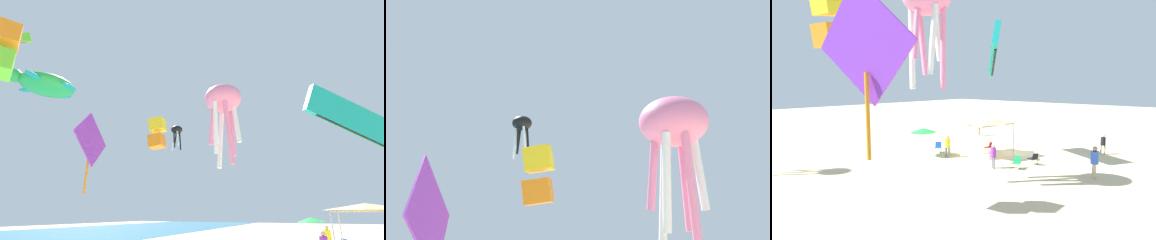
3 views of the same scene
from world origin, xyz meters
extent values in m
cube|color=beige|center=(0.00, 0.00, -0.05)|extent=(120.00, 120.00, 0.10)
cylinder|color=#B7B7BC|center=(-0.18, 1.51, 1.24)|extent=(0.07, 0.07, 2.49)
cylinder|color=#B7B7BC|center=(3.30, 0.98, 1.24)|extent=(0.07, 0.07, 2.49)
cylinder|color=#B7B7BC|center=(0.31, 4.75, 1.24)|extent=(0.07, 0.07, 2.49)
cylinder|color=#B7B7BC|center=(3.79, 4.22, 1.24)|extent=(0.07, 0.07, 2.49)
cube|color=#D1B784|center=(1.80, 2.87, 2.54)|extent=(4.05, 3.84, 0.10)
pyramid|color=#D1B784|center=(1.80, 2.87, 2.77)|extent=(3.97, 3.77, 0.37)
cylinder|color=silver|center=(5.11, 5.87, 1.07)|extent=(0.06, 0.11, 2.13)
cone|color=green|center=(5.10, 5.90, 1.99)|extent=(1.93, 1.93, 0.39)
cylinder|color=black|center=(-2.13, 4.80, 0.20)|extent=(0.02, 0.02, 0.40)
cylinder|color=black|center=(-2.63, 4.64, 0.20)|extent=(0.02, 0.02, 0.40)
cylinder|color=black|center=(-1.97, 4.31, 0.20)|extent=(0.02, 0.02, 0.40)
cylinder|color=black|center=(-2.46, 4.14, 0.20)|extent=(0.02, 0.02, 0.40)
cube|color=#198C4C|center=(-2.30, 4.47, 0.40)|extent=(0.66, 0.66, 0.03)
cube|color=#198C4C|center=(-2.21, 4.20, 0.61)|extent=(0.51, 0.28, 0.41)
cylinder|color=black|center=(5.19, 4.70, 0.20)|extent=(0.02, 0.02, 0.40)
cylinder|color=black|center=(4.77, 4.38, 0.20)|extent=(0.02, 0.02, 0.40)
cylinder|color=black|center=(5.50, 4.28, 0.20)|extent=(0.02, 0.02, 0.40)
cylinder|color=black|center=(5.08, 3.97, 0.20)|extent=(0.02, 0.02, 0.40)
cube|color=blue|center=(5.14, 4.33, 0.40)|extent=(0.73, 0.73, 0.03)
cube|color=blue|center=(5.31, 4.10, 0.61)|extent=(0.47, 0.40, 0.41)
cylinder|color=black|center=(2.57, 1.72, 0.20)|extent=(0.02, 0.02, 0.40)
cylinder|color=black|center=(2.12, 1.98, 0.20)|extent=(0.02, 0.02, 0.40)
cylinder|color=black|center=(2.32, 1.27, 0.20)|extent=(0.02, 0.02, 0.40)
cylinder|color=black|center=(1.87, 1.52, 0.20)|extent=(0.02, 0.02, 0.40)
cube|color=red|center=(2.22, 1.62, 0.40)|extent=(0.71, 0.71, 0.03)
cube|color=red|center=(2.08, 1.37, 0.61)|extent=(0.49, 0.36, 0.41)
cylinder|color=black|center=(-2.27, 2.37, 0.20)|extent=(0.02, 0.02, 0.40)
cylinder|color=black|center=(-2.13, 2.87, 0.20)|extent=(0.02, 0.02, 0.40)
cylinder|color=black|center=(-2.77, 2.52, 0.20)|extent=(0.02, 0.02, 0.40)
cylinder|color=black|center=(-2.63, 3.02, 0.20)|extent=(0.02, 0.02, 0.40)
cube|color=black|center=(-2.45, 2.69, 0.40)|extent=(0.65, 0.65, 0.03)
cube|color=black|center=(-2.73, 2.77, 0.61)|extent=(0.26, 0.51, 0.41)
cube|color=white|center=(0.54, 3.46, 0.18)|extent=(0.62, 0.72, 0.36)
cube|color=white|center=(0.54, 3.46, 0.38)|extent=(0.64, 0.74, 0.04)
cylinder|color=slate|center=(-0.92, 5.18, 0.36)|extent=(0.14, 0.14, 0.73)
cylinder|color=slate|center=(-1.15, 5.35, 0.36)|extent=(0.14, 0.14, 0.73)
cylinder|color=purple|center=(-1.03, 5.27, 1.04)|extent=(0.38, 0.38, 0.63)
sphere|color=beige|center=(-1.03, 5.27, 1.48)|extent=(0.24, 0.24, 0.24)
cylinder|color=#C6B28C|center=(-6.88, 3.31, 0.43)|extent=(0.17, 0.17, 0.87)
cylinder|color=#C6B28C|center=(-6.71, 3.01, 0.43)|extent=(0.17, 0.17, 0.87)
cylinder|color=blue|center=(-6.80, 3.16, 1.25)|extent=(0.45, 0.45, 0.76)
sphere|color=#A87A56|center=(-6.80, 3.16, 1.76)|extent=(0.28, 0.28, 0.28)
cylinder|color=#C6B28C|center=(-4.89, -3.71, 0.36)|extent=(0.14, 0.14, 0.72)
cylinder|color=#C6B28C|center=(-5.17, -3.76, 0.36)|extent=(0.14, 0.14, 0.72)
cylinder|color=black|center=(-5.03, -3.73, 1.04)|extent=(0.38, 0.38, 0.63)
sphere|color=beige|center=(-5.03, -3.73, 1.47)|extent=(0.24, 0.24, 0.24)
cylinder|color=#C6B28C|center=(7.86, -4.44, 0.41)|extent=(0.16, 0.16, 0.83)
cylinder|color=#C6B28C|center=(7.76, -4.13, 0.41)|extent=(0.16, 0.16, 0.83)
cylinder|color=green|center=(7.81, -4.29, 1.19)|extent=(0.43, 0.43, 0.72)
sphere|color=beige|center=(7.81, -4.29, 1.68)|extent=(0.27, 0.27, 0.27)
cylinder|color=slate|center=(3.23, 5.03, 0.39)|extent=(0.15, 0.15, 0.77)
cylinder|color=slate|center=(3.53, 5.01, 0.39)|extent=(0.15, 0.15, 0.77)
cylinder|color=yellow|center=(3.38, 5.02, 1.11)|extent=(0.40, 0.40, 0.67)
sphere|color=beige|center=(3.38, 5.02, 1.57)|extent=(0.25, 0.25, 0.25)
cube|color=yellow|center=(-0.43, 15.55, 8.76)|extent=(1.21, 1.31, 1.07)
cube|color=orange|center=(-0.43, 15.55, 7.48)|extent=(1.21, 1.31, 1.07)
cube|color=purple|center=(-5.31, 17.04, 6.63)|extent=(3.37, 0.89, 3.42)
cylinder|color=orange|center=(-5.31, 17.04, 4.64)|extent=(0.12, 0.12, 2.44)
cube|color=teal|center=(0.76, 2.84, 7.84)|extent=(3.85, 4.96, 3.55)
cube|color=black|center=(0.76, 2.84, 7.09)|extent=(2.92, 3.62, 1.99)
cylinder|color=pink|center=(-0.43, 11.10, 8.12)|extent=(0.34, 0.57, 2.75)
cylinder|color=white|center=(-1.10, 10.60, 7.74)|extent=(0.62, 0.44, 3.51)
cylinder|color=pink|center=(-1.00, 9.78, 7.36)|extent=(0.64, 0.56, 4.26)
cylinder|color=white|center=(-0.23, 9.45, 8.12)|extent=(0.34, 0.57, 2.75)
cylinder|color=pink|center=(0.44, 9.95, 7.74)|extent=(0.62, 0.44, 3.51)
cylinder|color=white|center=(0.34, 10.78, 7.36)|extent=(0.64, 0.56, 4.26)
camera|label=1|loc=(-16.29, 5.16, 2.41)|focal=24.26mm
camera|label=2|loc=(-15.55, 10.27, 6.73)|focal=37.70mm
camera|label=3|loc=(-13.15, 21.90, 5.59)|focal=29.96mm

